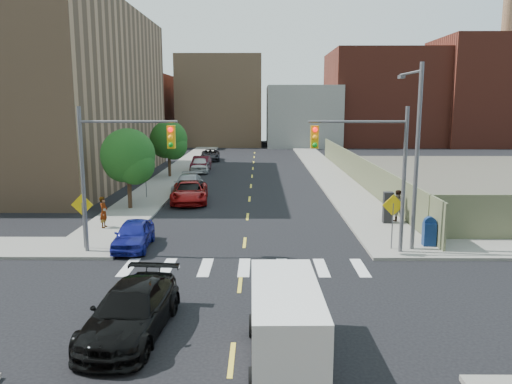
{
  "coord_description": "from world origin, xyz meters",
  "views": [
    {
      "loc": [
        0.79,
        -17.0,
        7.11
      ],
      "look_at": [
        0.56,
        11.8,
        2.0
      ],
      "focal_mm": 35.0,
      "sensor_mm": 36.0,
      "label": 1
    }
  ],
  "objects_px": {
    "parked_car_red": "(190,192)",
    "parked_car_white": "(200,165)",
    "parked_car_maroon": "(201,164)",
    "mailbox": "(429,232)",
    "payphone": "(388,207)",
    "cargo_van": "(285,320)",
    "parked_car_grey": "(210,155)",
    "parked_car_black": "(189,192)",
    "pedestrian_west": "(104,212)",
    "black_sedan": "(131,311)",
    "parked_car_silver": "(188,184)",
    "parked_car_blue": "(134,234)",
    "pedestrian_east": "(397,206)"
  },
  "relations": [
    {
      "from": "parked_car_red",
      "to": "payphone",
      "type": "bearing_deg",
      "value": -33.26
    },
    {
      "from": "parked_car_white",
      "to": "parked_car_maroon",
      "type": "distance_m",
      "value": 0.78
    },
    {
      "from": "parked_car_black",
      "to": "parked_car_silver",
      "type": "height_order",
      "value": "parked_car_black"
    },
    {
      "from": "parked_car_maroon",
      "to": "parked_car_black",
      "type": "bearing_deg",
      "value": -84.5
    },
    {
      "from": "parked_car_maroon",
      "to": "mailbox",
      "type": "bearing_deg",
      "value": -61.14
    },
    {
      "from": "payphone",
      "to": "parked_car_black",
      "type": "bearing_deg",
      "value": 152.48
    },
    {
      "from": "black_sedan",
      "to": "parked_car_silver",
      "type": "bearing_deg",
      "value": 98.83
    },
    {
      "from": "parked_car_maroon",
      "to": "mailbox",
      "type": "distance_m",
      "value": 32.21
    },
    {
      "from": "parked_car_red",
      "to": "parked_car_white",
      "type": "bearing_deg",
      "value": 89.0
    },
    {
      "from": "parked_car_black",
      "to": "mailbox",
      "type": "xyz_separation_m",
      "value": [
        13.58,
        -11.72,
        0.12
      ]
    },
    {
      "from": "parked_car_red",
      "to": "pedestrian_west",
      "type": "bearing_deg",
      "value": -120.07
    },
    {
      "from": "payphone",
      "to": "pedestrian_east",
      "type": "bearing_deg",
      "value": 36.07
    },
    {
      "from": "parked_car_red",
      "to": "pedestrian_east",
      "type": "xyz_separation_m",
      "value": [
        13.33,
        -6.33,
        0.32
      ]
    },
    {
      "from": "parked_car_white",
      "to": "cargo_van",
      "type": "distance_m",
      "value": 39.48
    },
    {
      "from": "cargo_van",
      "to": "mailbox",
      "type": "xyz_separation_m",
      "value": [
        7.7,
        10.97,
        -0.3
      ]
    },
    {
      "from": "parked_car_silver",
      "to": "mailbox",
      "type": "xyz_separation_m",
      "value": [
        14.2,
        -15.45,
        0.12
      ]
    },
    {
      "from": "parked_car_red",
      "to": "mailbox",
      "type": "distance_m",
      "value": 17.82
    },
    {
      "from": "parked_car_silver",
      "to": "pedestrian_east",
      "type": "height_order",
      "value": "pedestrian_east"
    },
    {
      "from": "mailbox",
      "to": "parked_car_silver",
      "type": "bearing_deg",
      "value": 133.93
    },
    {
      "from": "parked_car_grey",
      "to": "parked_car_maroon",
      "type": "bearing_deg",
      "value": -94.79
    },
    {
      "from": "parked_car_blue",
      "to": "parked_car_silver",
      "type": "xyz_separation_m",
      "value": [
        0.5,
        15.51,
        0.04
      ]
    },
    {
      "from": "parked_car_red",
      "to": "cargo_van",
      "type": "bearing_deg",
      "value": -80.63
    },
    {
      "from": "parked_car_red",
      "to": "parked_car_grey",
      "type": "height_order",
      "value": "parked_car_red"
    },
    {
      "from": "parked_car_black",
      "to": "cargo_van",
      "type": "bearing_deg",
      "value": -72.52
    },
    {
      "from": "parked_car_white",
      "to": "cargo_van",
      "type": "bearing_deg",
      "value": -82.76
    },
    {
      "from": "pedestrian_east",
      "to": "parked_car_maroon",
      "type": "bearing_deg",
      "value": -62.19
    },
    {
      "from": "parked_car_red",
      "to": "parked_car_white",
      "type": "relative_size",
      "value": 1.2
    },
    {
      "from": "pedestrian_east",
      "to": "cargo_van",
      "type": "bearing_deg",
      "value": 61.2
    },
    {
      "from": "parked_car_white",
      "to": "parked_car_grey",
      "type": "distance_m",
      "value": 10.9
    },
    {
      "from": "parked_car_red",
      "to": "payphone",
      "type": "height_order",
      "value": "payphone"
    },
    {
      "from": "black_sedan",
      "to": "payphone",
      "type": "bearing_deg",
      "value": 55.76
    },
    {
      "from": "black_sedan",
      "to": "pedestrian_west",
      "type": "bearing_deg",
      "value": 115.28
    },
    {
      "from": "parked_car_red",
      "to": "pedestrian_west",
      "type": "relative_size",
      "value": 3.11
    },
    {
      "from": "cargo_van",
      "to": "pedestrian_west",
      "type": "height_order",
      "value": "cargo_van"
    },
    {
      "from": "black_sedan",
      "to": "parked_car_maroon",
      "type": "bearing_deg",
      "value": 98.16
    },
    {
      "from": "pedestrian_east",
      "to": "parked_car_silver",
      "type": "bearing_deg",
      "value": -40.03
    },
    {
      "from": "parked_car_black",
      "to": "parked_car_silver",
      "type": "relative_size",
      "value": 0.89
    },
    {
      "from": "parked_car_silver",
      "to": "cargo_van",
      "type": "distance_m",
      "value": 27.21
    },
    {
      "from": "parked_car_silver",
      "to": "parked_car_maroon",
      "type": "height_order",
      "value": "parked_car_maroon"
    },
    {
      "from": "cargo_van",
      "to": "parked_car_black",
      "type": "bearing_deg",
      "value": 103.48
    },
    {
      "from": "pedestrian_west",
      "to": "parked_car_maroon",
      "type": "bearing_deg",
      "value": -3.62
    },
    {
      "from": "parked_car_black",
      "to": "pedestrian_west",
      "type": "distance_m",
      "value": 9.0
    },
    {
      "from": "payphone",
      "to": "cargo_van",
      "type": "bearing_deg",
      "value": -112.5
    },
    {
      "from": "parked_car_grey",
      "to": "pedestrian_west",
      "type": "height_order",
      "value": "pedestrian_west"
    },
    {
      "from": "payphone",
      "to": "parked_car_white",
      "type": "bearing_deg",
      "value": 121.98
    },
    {
      "from": "parked_car_red",
      "to": "pedestrian_west",
      "type": "xyz_separation_m",
      "value": [
        -3.75,
        -8.06,
        0.27
      ]
    },
    {
      "from": "parked_car_grey",
      "to": "black_sedan",
      "type": "relative_size",
      "value": 0.96
    },
    {
      "from": "parked_car_grey",
      "to": "parked_car_black",
      "type": "bearing_deg",
      "value": -92.41
    },
    {
      "from": "black_sedan",
      "to": "pedestrian_east",
      "type": "bearing_deg",
      "value": 55.11
    },
    {
      "from": "parked_car_black",
      "to": "cargo_van",
      "type": "xyz_separation_m",
      "value": [
        5.88,
        -22.69,
        0.42
      ]
    }
  ]
}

